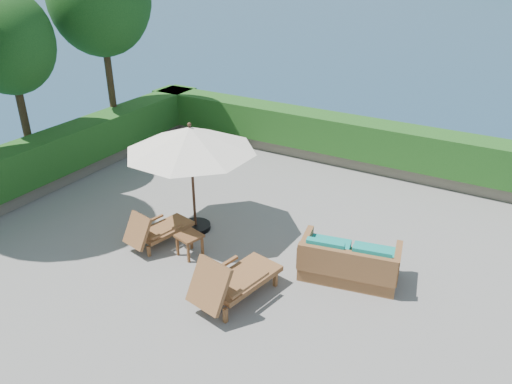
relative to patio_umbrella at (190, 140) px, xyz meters
The scene contains 13 objects.
ground 2.38m from the patio_umbrella, 23.74° to the right, with size 12.00×12.00×0.00m, color slate.
foundation 3.81m from the patio_umbrella, 23.74° to the right, with size 12.00×12.00×3.00m, color #554C43.
ocean 5.21m from the patio_umbrella, 23.74° to the right, with size 600.00×600.00×0.00m, color #152942.
planter_wall_far 5.58m from the patio_umbrella, 78.41° to the left, with size 12.00×0.60×0.36m, color slate.
planter_wall_left 4.95m from the patio_umbrella, behind, with size 0.60×12.00×0.36m, color slate.
hedge_far 5.39m from the patio_umbrella, 78.41° to the left, with size 12.40×0.90×1.00m, color #144112.
hedge_left 4.73m from the patio_umbrella, behind, with size 0.90×12.40×1.00m, color #144112.
tree_mid 5.54m from the patio_umbrella, behind, with size 2.20×2.20×4.83m.
patio_umbrella is the anchor object (origin of this frame).
lounge_left 1.99m from the patio_umbrella, 109.25° to the right, with size 0.88×1.54×0.84m.
lounge_right 3.13m from the patio_umbrella, 39.43° to the right, with size 1.04×1.87×1.02m.
side_table 1.99m from the patio_umbrella, 59.35° to the right, with size 0.55×0.55×0.48m.
wicker_loveseat 3.97m from the patio_umbrella, ahead, with size 1.96×1.26×0.89m.
Camera 1 is at (4.90, -7.13, 5.64)m, focal length 35.00 mm.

